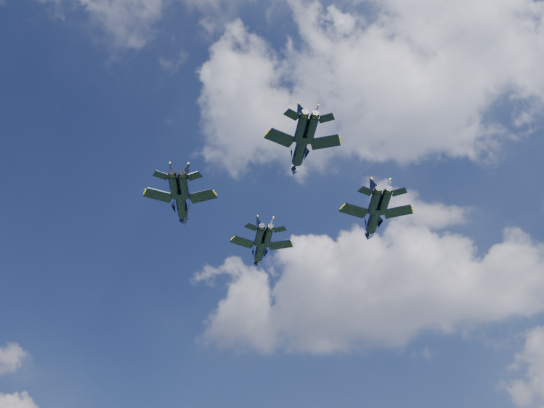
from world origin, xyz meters
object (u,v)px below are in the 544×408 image
at_px(jet_slot, 300,150).
at_px(jet_left, 182,204).
at_px(jet_right, 374,220).
at_px(jet_lead, 260,250).

bearing_deg(jet_slot, jet_left, 133.72).
bearing_deg(jet_right, jet_lead, 142.56).
height_order(jet_lead, jet_slot, jet_lead).
bearing_deg(jet_right, jet_left, -178.63).
bearing_deg(jet_left, jet_right, 1.90).
height_order(jet_lead, jet_right, jet_lead).
relative_size(jet_lead, jet_slot, 1.06).
distance_m(jet_left, jet_right, 32.04).
xyz_separation_m(jet_lead, jet_right, (22.64, -5.90, -2.45)).
bearing_deg(jet_lead, jet_right, -43.17).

